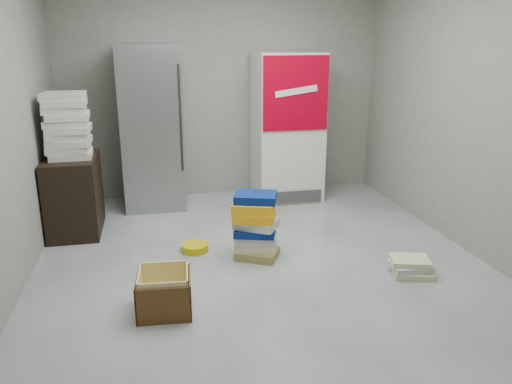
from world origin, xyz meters
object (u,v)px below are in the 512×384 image
(coke_cooler, at_px, (287,127))
(steel_fridge, at_px, (152,128))
(wood_shelf, at_px, (74,195))
(phonebook_stack_main, at_px, (256,226))
(cardboard_box, at_px, (164,295))

(coke_cooler, bearing_deg, steel_fridge, 179.82)
(wood_shelf, xyz_separation_m, phonebook_stack_main, (1.71, -1.05, -0.09))
(steel_fridge, xyz_separation_m, phonebook_stack_main, (0.88, -1.78, -0.64))
(steel_fridge, distance_m, wood_shelf, 1.23)
(cardboard_box, bearing_deg, phonebook_stack_main, 47.01)
(wood_shelf, distance_m, cardboard_box, 2.05)
(phonebook_stack_main, xyz_separation_m, cardboard_box, (-0.86, -0.80, -0.18))
(coke_cooler, xyz_separation_m, phonebook_stack_main, (-0.77, -1.77, -0.60))
(wood_shelf, distance_m, phonebook_stack_main, 2.00)
(coke_cooler, xyz_separation_m, wood_shelf, (-2.48, -0.72, -0.50))
(wood_shelf, bearing_deg, steel_fridge, 41.31)
(coke_cooler, height_order, wood_shelf, coke_cooler)
(steel_fridge, distance_m, cardboard_box, 2.70)
(coke_cooler, bearing_deg, cardboard_box, -122.42)
(phonebook_stack_main, bearing_deg, cardboard_box, -112.79)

